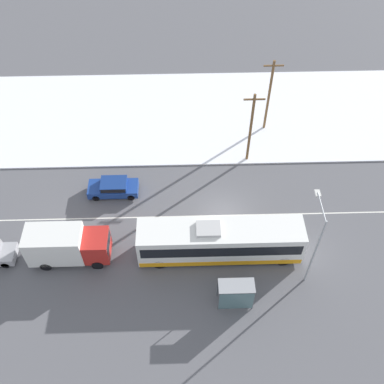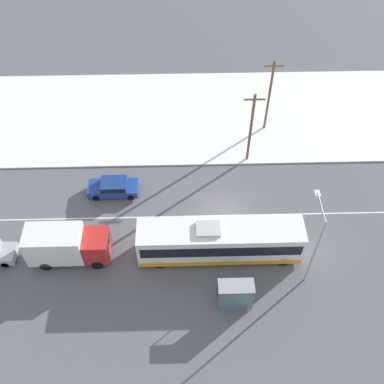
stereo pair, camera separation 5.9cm
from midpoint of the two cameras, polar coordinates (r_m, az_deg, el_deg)
name	(u,v)px [view 2 (the right image)]	position (r m, az deg, el deg)	size (l,w,h in m)	color
ground_plane	(223,216)	(37.92, 4.03, -3.01)	(120.00, 120.00, 0.00)	#56565B
snow_lot	(214,114)	(46.96, 2.88, 9.81)	(80.00, 14.28, 0.12)	white
lane_marking_center	(223,216)	(37.91, 4.03, -3.00)	(60.00, 0.12, 0.00)	silver
city_bus	(220,241)	(34.35, 3.62, -6.24)	(12.48, 2.57, 3.42)	white
box_truck	(66,245)	(35.32, -15.68, -6.45)	(6.14, 2.30, 3.20)	silver
sedan_car	(114,187)	(39.42, -9.89, 0.64)	(4.31, 1.80, 1.41)	navy
pedestrian_at_stop	(231,283)	(33.31, 4.99, -11.41)	(0.58, 0.26, 1.62)	#23232D
bus_shelter	(236,294)	(32.15, 5.66, -12.79)	(2.53, 1.20, 2.40)	gray
streetlamp	(316,238)	(31.94, 15.48, -5.67)	(0.36, 2.84, 7.34)	#9EA3A8
utility_pole_roadside	(251,128)	(39.84, 7.53, 8.10)	(1.80, 0.24, 7.48)	brown
utility_pole_snowlot	(269,95)	(43.42, 9.83, 12.01)	(1.80, 0.24, 7.75)	brown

